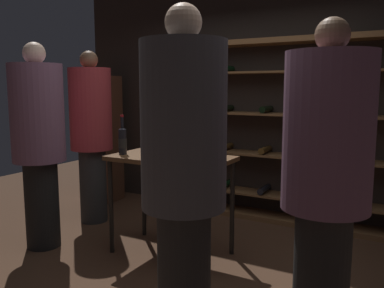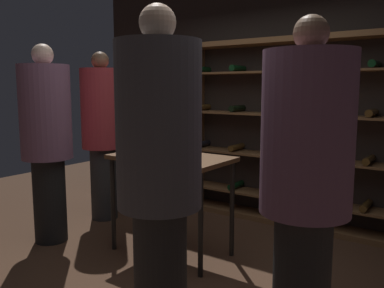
% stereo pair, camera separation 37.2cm
% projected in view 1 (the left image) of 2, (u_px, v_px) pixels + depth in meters
% --- Properties ---
extents(ground_plane, '(9.54, 9.54, 0.00)m').
position_uv_depth(ground_plane, '(195.00, 266.00, 3.58)').
color(ground_plane, '#472D1E').
extents(back_wall, '(5.33, 0.10, 2.89)m').
position_uv_depth(back_wall, '(265.00, 98.00, 4.91)').
color(back_wall, black).
rests_on(back_wall, ground).
extents(wine_rack, '(2.81, 0.32, 2.12)m').
position_uv_depth(wine_rack, '(287.00, 133.00, 4.61)').
color(wine_rack, brown).
rests_on(wine_rack, ground).
extents(tasting_table, '(1.12, 0.63, 0.94)m').
position_uv_depth(tasting_table, '(171.00, 168.00, 3.74)').
color(tasting_table, brown).
rests_on(tasting_table, ground).
extents(person_bystander_red_print, '(0.48, 0.48, 1.98)m').
position_uv_depth(person_bystander_red_print, '(91.00, 129.00, 4.64)').
color(person_bystander_red_print, '#2A2A2A').
rests_on(person_bystander_red_print, ground).
extents(person_host_in_suit, '(0.50, 0.50, 1.99)m').
position_uv_depth(person_host_in_suit, '(39.00, 137.00, 3.88)').
color(person_host_in_suit, black).
rests_on(person_host_in_suit, ground).
extents(person_guest_blue_shirt, '(0.52, 0.52, 1.96)m').
position_uv_depth(person_guest_blue_shirt, '(326.00, 171.00, 2.37)').
color(person_guest_blue_shirt, black).
rests_on(person_guest_blue_shirt, ground).
extents(person_guest_khaki, '(0.49, 0.49, 2.03)m').
position_uv_depth(person_guest_khaki, '(184.00, 166.00, 2.31)').
color(person_guest_khaki, '#262626').
rests_on(person_guest_khaki, ground).
extents(display_cabinet, '(0.44, 0.36, 1.73)m').
position_uv_depth(display_cabinet, '(103.00, 139.00, 5.62)').
color(display_cabinet, '#4C2D1E').
rests_on(display_cabinet, ground).
extents(wine_bottle_green_slim, '(0.08, 0.08, 0.37)m').
position_uv_depth(wine_bottle_green_slim, '(150.00, 144.00, 3.54)').
color(wine_bottle_green_slim, black).
rests_on(wine_bottle_green_slim, tasting_table).
extents(wine_bottle_black_capsule, '(0.08, 0.08, 0.38)m').
position_uv_depth(wine_bottle_black_capsule, '(123.00, 140.00, 3.82)').
color(wine_bottle_black_capsule, black).
rests_on(wine_bottle_black_capsule, tasting_table).
extents(wine_glass_stemmed_center, '(0.07, 0.07, 0.15)m').
position_uv_depth(wine_glass_stemmed_center, '(175.00, 146.00, 3.66)').
color(wine_glass_stemmed_center, silver).
rests_on(wine_glass_stemmed_center, tasting_table).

